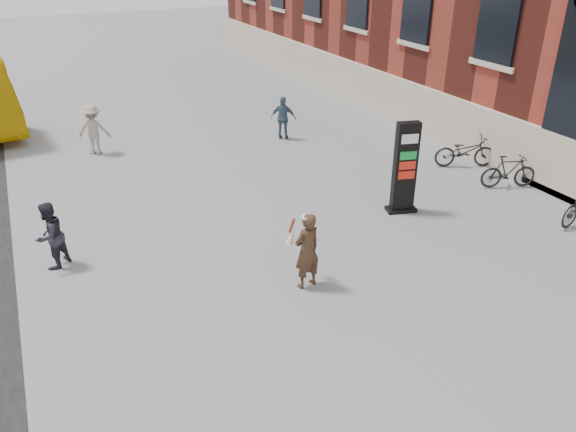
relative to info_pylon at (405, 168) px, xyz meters
name	(u,v)px	position (x,y,z in m)	size (l,w,h in m)	color
ground	(271,287)	(-4.76, -1.84, -1.27)	(100.00, 100.00, 0.00)	#9E9EA3
info_pylon	(405,168)	(0.00, 0.00, 0.00)	(0.89, 0.60, 2.54)	black
woman	(307,250)	(-4.05, -2.12, -0.37)	(0.74, 0.70, 1.74)	#432E1D
pedestrian_a	(50,236)	(-8.88, 1.09, -0.47)	(0.77, 0.60, 1.59)	#24242D
pedestrian_b	(94,129)	(-6.83, 8.36, -0.41)	(1.11, 0.64, 1.71)	gray
pedestrian_c	(283,118)	(-0.31, 6.92, -0.47)	(0.93, 0.39, 1.59)	#3E576D
bike_5	(509,172)	(3.84, -0.05, -0.76)	(0.48, 1.69, 1.02)	black
bike_6	(465,151)	(3.84, 1.85, -0.75)	(0.69, 1.97, 1.04)	black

